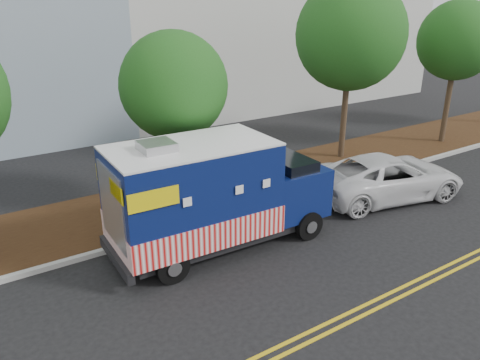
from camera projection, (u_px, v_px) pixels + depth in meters
ground at (227, 242)px, 14.15m from camera, size 120.00×120.00×0.00m
curb at (205, 223)px, 15.22m from camera, size 120.00×0.18×0.15m
mulch_strip at (176, 201)px, 16.85m from camera, size 120.00×4.00×0.15m
centerline_near at (329, 322)px, 10.68m from camera, size 120.00×0.10×0.01m
centerline_far at (337, 328)px, 10.49m from camera, size 120.00×0.10×0.01m
tree_b at (174, 86)px, 14.99m from camera, size 3.49×3.49×6.02m
tree_c at (351, 35)px, 19.36m from camera, size 4.60×4.60×7.75m
tree_d at (458, 41)px, 21.76m from camera, size 3.67×3.67×6.86m
sign_post at (104, 206)px, 13.73m from camera, size 0.06×0.06×2.40m
food_truck at (211, 198)px, 13.37m from camera, size 6.70×2.70×3.49m
white_car at (387, 177)px, 17.09m from camera, size 6.15×3.80×1.59m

